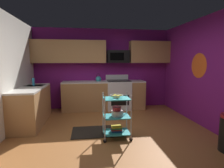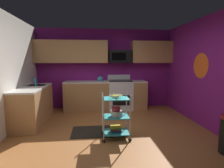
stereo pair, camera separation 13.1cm
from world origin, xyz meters
The scene contains 16 objects.
floor centered at (0.00, 0.00, -0.02)m, with size 4.40×4.80×0.04m, color #995B2D.
wall_back centered at (0.00, 2.43, 1.30)m, with size 4.52×0.06×2.60m, color #751970.
wall_right centered at (2.23, 0.00, 1.30)m, with size 0.06×4.80×2.60m, color #751970.
wall_flower_decal centered at (2.20, 0.50, 1.45)m, with size 0.61×0.61×0.00m, color #E5591E.
counter_run centered at (-0.75, 1.66, 0.46)m, with size 3.50×2.26×0.92m.
oven_range centered at (0.47, 2.10, 0.48)m, with size 0.76×0.65×1.10m.
upper_cabinets centered at (-0.11, 2.23, 1.85)m, with size 4.40×0.33×0.70m.
microwave centered at (0.47, 2.21, 1.70)m, with size 0.70×0.39×0.40m.
rolling_cart centered at (0.05, -0.13, 0.45)m, with size 0.58×0.42×0.91m.
fruit_bowl centered at (0.05, -0.13, 0.88)m, with size 0.27×0.27×0.07m.
mixing_bowl_large centered at (0.07, -0.13, 0.52)m, with size 0.25×0.25×0.11m.
mixing_bowl_small centered at (0.05, -0.14, 0.62)m, with size 0.18×0.18×0.08m.
book_stack centered at (0.05, -0.13, 0.19)m, with size 0.23×0.17×0.12m.
kettle centered at (-0.17, 2.10, 1.00)m, with size 0.21×0.18×0.26m.
dish_soap_bottle centered at (-1.92, 1.30, 1.02)m, with size 0.06×0.06×0.20m, color #2D8CBF.
floor_rug centered at (-0.33, 0.23, 0.01)m, with size 1.10×0.70×0.01m, color black.
Camera 1 is at (-0.53, -3.66, 1.57)m, focal length 29.25 mm.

